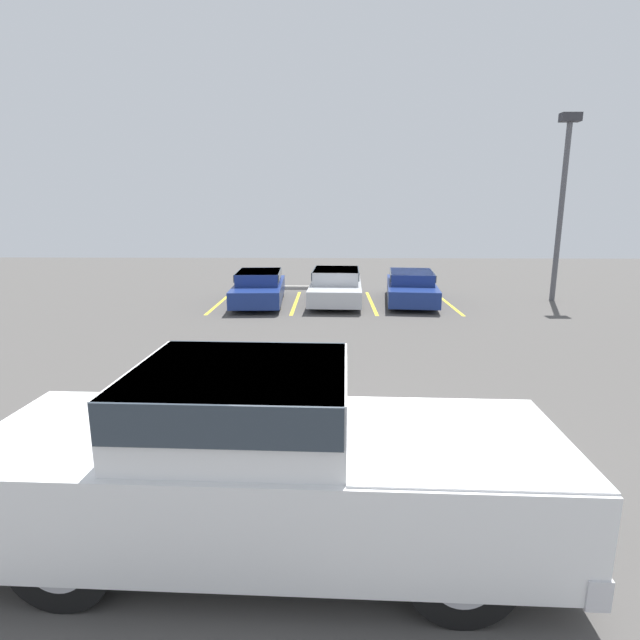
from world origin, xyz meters
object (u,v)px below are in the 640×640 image
Objects in this scene: wheel_stop_curb at (300,288)px; parked_sedan_b at (336,284)px; parked_sedan_c at (411,286)px; light_post at (563,192)px; parked_sedan_a at (259,286)px; pickup_truck at (273,461)px.

parked_sedan_b is at bearing -62.53° from wheel_stop_curb.
parked_sedan_c is 0.71× the size of light_post.
parked_sedan_a is 11.59m from light_post.
parked_sedan_c reaches higher than wheel_stop_curb.
parked_sedan_b is 0.71× the size of light_post.
pickup_truck is 1.21× the size of parked_sedan_c.
parked_sedan_c is at bearing -175.50° from light_post.
parked_sedan_b is at bearing 88.53° from pickup_truck.
parked_sedan_c is 2.85× the size of wheel_stop_curb.
wheel_stop_curb is (1.29, 3.31, -0.56)m from parked_sedan_a.
pickup_truck reaches higher than parked_sedan_b.
pickup_truck is at bearing 5.64° from parked_sedan_a.
parked_sedan_a is at bearing -111.25° from wheel_stop_curb.
parked_sedan_b is at bearing -176.90° from light_post.
pickup_truck is 1.21× the size of parked_sedan_b.
parked_sedan_c is (2.79, 0.02, -0.04)m from parked_sedan_b.
pickup_truck is 14.38m from parked_sedan_c.
parked_sedan_b is at bearing -83.72° from parked_sedan_c.
wheel_stop_curb is at bearing 165.52° from light_post.
parked_sedan_a is 0.68× the size of light_post.
light_post is at bearing 59.64° from pickup_truck.
parked_sedan_c is at bearing -34.24° from wheel_stop_curb.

